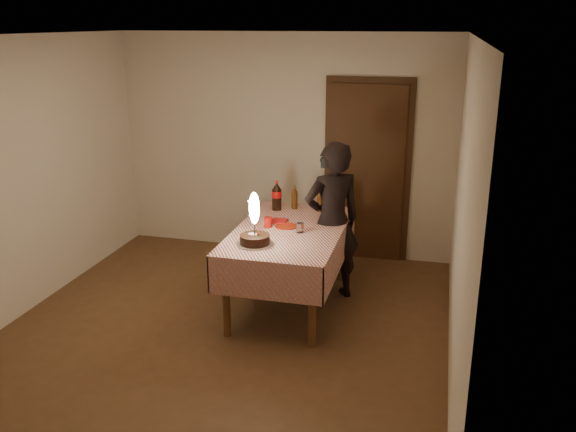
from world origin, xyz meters
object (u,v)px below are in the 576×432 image
object	(u,v)px
amber_bottle_right	(320,200)
photographer	(332,222)
red_plate	(286,226)
cola_bottle	(277,196)
dining_table	(289,239)
birthday_cake	(255,231)
amber_bottle_left	(294,198)
red_cup	(268,222)
clear_cup	(300,228)

from	to	relation	value
amber_bottle_right	photographer	distance (m)	0.40
red_plate	amber_bottle_right	size ratio (longest dim) A/B	0.86
cola_bottle	dining_table	bearing A→B (deg)	-63.87
birthday_cake	amber_bottle_left	xyz separation A→B (m)	(0.09, 1.14, -0.00)
dining_table	amber_bottle_right	xyz separation A→B (m)	(0.17, 0.64, 0.23)
cola_bottle	amber_bottle_left	distance (m)	0.19
cola_bottle	amber_bottle_right	size ratio (longest dim) A/B	1.25
red_cup	photographer	bearing A→B (deg)	26.99
red_cup	cola_bottle	world-z (taller)	cola_bottle
red_plate	amber_bottle_right	xyz separation A→B (m)	(0.22, 0.57, 0.11)
dining_table	amber_bottle_right	bearing A→B (deg)	74.93
dining_table	photographer	distance (m)	0.48
cola_bottle	amber_bottle_left	xyz separation A→B (m)	(0.17, 0.09, -0.03)
clear_cup	birthday_cake	bearing A→B (deg)	-127.80
clear_cup	amber_bottle_left	xyz separation A→B (m)	(-0.23, 0.73, 0.07)
birthday_cake	amber_bottle_right	xyz separation A→B (m)	(0.37, 1.11, -0.00)
red_cup	photographer	world-z (taller)	photographer
dining_table	red_plate	distance (m)	0.13
dining_table	red_plate	size ratio (longest dim) A/B	7.82
red_plate	red_cup	xyz separation A→B (m)	(-0.17, -0.06, 0.05)
cola_bottle	amber_bottle_right	xyz separation A→B (m)	(0.45, 0.06, -0.03)
red_plate	photographer	world-z (taller)	photographer
birthday_cake	clear_cup	size ratio (longest dim) A/B	5.35
red_plate	red_cup	size ratio (longest dim) A/B	2.20
red_cup	dining_table	bearing A→B (deg)	-0.96
clear_cup	photographer	size ratio (longest dim) A/B	0.06
cola_bottle	amber_bottle_right	bearing A→B (deg)	7.62
amber_bottle_left	dining_table	bearing A→B (deg)	-80.50
red_plate	amber_bottle_left	size ratio (longest dim) A/B	0.86
dining_table	photographer	world-z (taller)	photographer
dining_table	red_plate	xyz separation A→B (m)	(-0.04, 0.06, 0.11)
dining_table	birthday_cake	size ratio (longest dim) A/B	3.57
red_cup	amber_bottle_left	size ratio (longest dim) A/B	0.39
amber_bottle_right	photographer	world-z (taller)	photographer
cola_bottle	clear_cup	bearing A→B (deg)	-57.77
dining_table	red_cup	bearing A→B (deg)	179.04
red_plate	cola_bottle	size ratio (longest dim) A/B	0.69
dining_table	clear_cup	bearing A→B (deg)	-28.28
red_cup	clear_cup	xyz separation A→B (m)	(0.34, -0.07, -0.01)
amber_bottle_left	birthday_cake	bearing A→B (deg)	-94.36
dining_table	amber_bottle_right	world-z (taller)	amber_bottle_right
birthday_cake	red_plate	bearing A→B (deg)	74.21
red_plate	red_cup	world-z (taller)	red_cup
birthday_cake	red_plate	distance (m)	0.57
red_cup	amber_bottle_right	distance (m)	0.74
clear_cup	photographer	distance (m)	0.44
red_plate	amber_bottle_left	xyz separation A→B (m)	(-0.07, 0.60, 0.11)
amber_bottle_left	amber_bottle_right	world-z (taller)	same
red_cup	amber_bottle_right	xyz separation A→B (m)	(0.38, 0.63, 0.07)
birthday_cake	cola_bottle	xyz separation A→B (m)	(-0.08, 1.05, 0.03)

